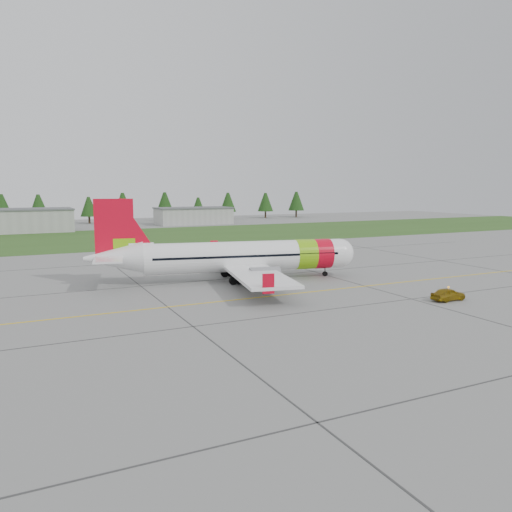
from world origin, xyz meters
TOP-DOWN VIEW (x-y plane):
  - ground at (0.00, 0.00)m, footprint 320.00×320.00m
  - aircraft at (-2.31, 18.50)m, footprint 35.16×32.90m
  - follow_me_car at (13.04, -2.23)m, footprint 1.43×1.67m
  - grass_strip at (0.00, 82.00)m, footprint 320.00×50.00m
  - taxi_guideline at (0.00, 8.00)m, footprint 120.00×0.25m
  - hangar_west at (-30.00, 110.00)m, footprint 32.00×14.00m
  - hangar_east at (25.00, 118.00)m, footprint 24.00×12.00m
  - treeline at (0.00, 138.00)m, footprint 160.00×8.00m

SIDE VIEW (x-z plane):
  - ground at x=0.00m, z-range 0.00..0.00m
  - taxi_guideline at x=0.00m, z-range 0.00..0.02m
  - grass_strip at x=0.00m, z-range 0.00..0.03m
  - follow_me_car at x=13.04m, z-range 0.00..4.04m
  - hangar_east at x=25.00m, z-range 0.00..5.20m
  - hangar_west at x=-30.00m, z-range 0.00..6.00m
  - aircraft at x=-2.31m, z-range -2.27..8.47m
  - treeline at x=0.00m, z-range 0.00..10.00m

